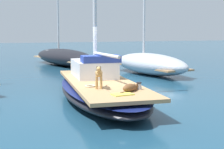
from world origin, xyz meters
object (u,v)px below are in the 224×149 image
at_px(deck_winch, 139,86).
at_px(dog_brown, 130,88).
at_px(sailboat_main, 101,91).
at_px(dog_tan, 99,74).
at_px(coiled_rope, 90,86).
at_px(moored_boat_far_astern, 64,57).
at_px(moored_boat_starboard_side, 150,63).
at_px(deck_towel, 123,94).

bearing_deg(deck_winch, dog_brown, -152.53).
xyz_separation_m(sailboat_main, dog_tan, (-0.53, -1.26, 0.75)).
bearing_deg(dog_tan, coiled_rope, 114.22).
height_order(dog_tan, moored_boat_far_astern, moored_boat_far_astern).
distance_m(moored_boat_far_astern, moored_boat_starboard_side, 7.18).
bearing_deg(moored_boat_far_astern, coiled_rope, -100.35).
relative_size(dog_tan, moored_boat_starboard_side, 0.12).
bearing_deg(moored_boat_far_astern, deck_towel, -97.73).
height_order(dog_brown, deck_towel, dog_brown).
distance_m(coiled_rope, deck_towel, 1.60).
xyz_separation_m(dog_tan, deck_towel, (0.23, -1.20, -0.41)).
distance_m(dog_brown, moored_boat_far_astern, 13.96).
bearing_deg(moored_boat_far_astern, sailboat_main, -97.89).
xyz_separation_m(sailboat_main, dog_brown, (0.11, -2.09, 0.43)).
xyz_separation_m(sailboat_main, deck_towel, (-0.30, -2.47, 0.34)).
relative_size(dog_brown, dog_tan, 0.92).
bearing_deg(deck_winch, sailboat_main, 104.19).
bearing_deg(moored_boat_far_astern, moored_boat_starboard_side, -63.30).
bearing_deg(dog_brown, deck_winch, 27.47).
bearing_deg(deck_towel, moored_boat_far_astern, 82.27).
distance_m(dog_brown, coiled_rope, 1.42).
xyz_separation_m(coiled_rope, moored_boat_starboard_side, (5.54, 6.29, -0.08)).
distance_m(sailboat_main, coiled_rope, 1.19).
bearing_deg(dog_tan, moored_boat_starboard_side, 50.94).
bearing_deg(dog_tan, moored_boat_far_astern, 80.59).
height_order(dog_brown, deck_winch, dog_brown).
distance_m(deck_towel, moored_boat_starboard_side, 9.39).
height_order(dog_tan, moored_boat_starboard_side, moored_boat_starboard_side).
xyz_separation_m(coiled_rope, deck_towel, (0.39, -1.55, -0.01)).
relative_size(deck_towel, moored_boat_far_astern, 0.07).
relative_size(dog_brown, moored_boat_far_astern, 0.10).
height_order(deck_winch, coiled_rope, deck_winch).
bearing_deg(dog_brown, sailboat_main, 92.91).
relative_size(dog_tan, deck_towel, 1.62).
height_order(dog_brown, moored_boat_starboard_side, moored_boat_starboard_side).
distance_m(sailboat_main, deck_towel, 2.51).
bearing_deg(sailboat_main, deck_winch, -75.81).
bearing_deg(deck_winch, moored_boat_far_astern, 85.18).
xyz_separation_m(sailboat_main, moored_boat_starboard_side, (4.86, 5.37, 0.27)).
xyz_separation_m(deck_winch, deck_towel, (-0.78, -0.57, -0.08)).
distance_m(dog_tan, moored_boat_far_astern, 13.24).
distance_m(sailboat_main, deck_winch, 2.00).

